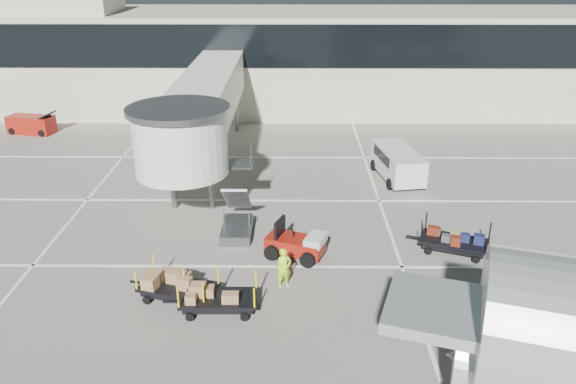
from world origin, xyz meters
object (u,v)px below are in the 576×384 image
Objects in this scene: box_cart_near at (178,288)px; ground_worker at (284,268)px; box_cart_far at (218,299)px; baggage_tug at (297,244)px; belt_loader at (32,125)px; minivan at (397,161)px; suitcase_cart at (454,241)px.

ground_worker reaches higher than box_cart_near.
box_cart_far is (1.63, -0.64, -0.07)m from box_cart_near.
ground_worker is (-0.52, -2.46, 0.24)m from baggage_tug.
baggage_tug is at bearing -31.48° from belt_loader.
minivan reaches higher than box_cart_near.
box_cart_near is 2.15× the size of ground_worker.
minivan is (9.00, 13.65, 0.59)m from box_cart_far.
baggage_tug is 5.09m from box_cart_far.
box_cart_near is 0.98× the size of belt_loader.
baggage_tug reaches higher than box_cart_near.
baggage_tug is 0.80× the size of box_cart_far.
baggage_tug is 26.91m from belt_loader.
belt_loader reaches higher than baggage_tug.
suitcase_cart is 8.17m from ground_worker.
baggage_tug is 1.65× the size of ground_worker.
box_cart_far is at bearing -41.88° from belt_loader.
box_cart_far is 2.07× the size of ground_worker.
minivan is at bearing 55.94° from box_cart_far.
minivan reaches higher than belt_loader.
baggage_tug is at bearing -131.73° from minivan.
ground_worker is at bearing -137.65° from suitcase_cart.
baggage_tug is 2.53m from ground_worker.
baggage_tug is 11.28m from minivan.
baggage_tug is at bearing 52.95° from ground_worker.
minivan is at bearing -7.43° from belt_loader.
minivan reaches higher than box_cart_far.
ground_worker is at bearing -128.08° from minivan.
ground_worker is 0.45× the size of belt_loader.
belt_loader is (-26.80, 17.87, 0.13)m from suitcase_cart.
minivan is (10.64, 13.02, 0.52)m from box_cart_near.
belt_loader is (-19.18, 20.80, -0.20)m from ground_worker.
belt_loader is at bearing 158.47° from baggage_tug.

